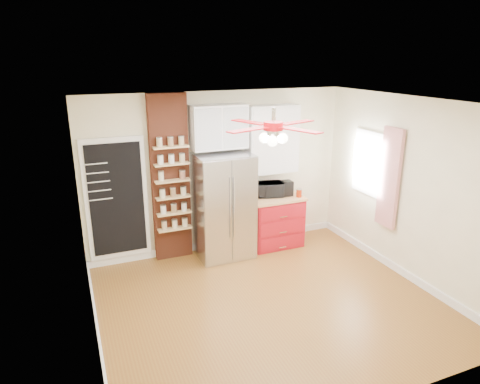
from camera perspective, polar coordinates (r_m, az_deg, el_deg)
name	(u,v)px	position (r m, az deg, el deg)	size (l,w,h in m)	color
floor	(269,303)	(6.07, 3.91, -14.50)	(4.50, 4.50, 0.00)	brown
ceiling	(274,103)	(5.16, 4.55, 11.74)	(4.50, 4.50, 0.00)	white
wall_back	(219,172)	(7.23, -2.87, 2.63)	(4.50, 0.02, 2.70)	#F7F0C6
wall_front	(374,285)	(3.95, 17.48, -11.69)	(4.50, 0.02, 2.70)	#F7F0C6
wall_left	(85,238)	(4.96, -19.92, -5.75)	(0.02, 4.00, 2.70)	#F7F0C6
wall_right	(409,190)	(6.74, 21.60, 0.23)	(0.02, 4.00, 2.70)	#F7F0C6
chalkboard	(117,199)	(6.91, -16.12, -0.96)	(0.95, 0.05, 1.95)	white
brick_pillar	(170,179)	(6.93, -9.28, 1.73)	(0.60, 0.16, 2.70)	brown
fridge	(224,206)	(7.02, -2.17, -1.89)	(0.90, 0.70, 1.75)	silver
upper_glass_cabinet	(219,127)	(6.88, -2.87, 8.67)	(0.90, 0.35, 0.70)	white
red_cabinet	(275,221)	(7.58, 4.64, -3.83)	(0.94, 0.64, 0.90)	#A4111B
upper_shelf_unit	(272,139)	(7.33, 4.31, 7.02)	(0.90, 0.30, 1.15)	white
window	(369,163)	(7.32, 16.87, 3.68)	(0.04, 0.75, 1.05)	white
curtain	(389,178)	(6.91, 19.30, 1.77)	(0.06, 0.40, 1.55)	#B3171A
ceiling_fan	(273,126)	(5.20, 4.47, 8.72)	(1.40, 1.40, 0.44)	silver
toaster_oven	(270,189)	(7.41, 3.97, 0.35)	(0.45, 0.30, 0.25)	black
coffee_maker	(287,188)	(7.49, 6.25, 0.53)	(0.18, 0.19, 0.26)	black
canister_left	(299,193)	(7.44, 7.87, -0.16)	(0.09, 0.09, 0.14)	#A12708
canister_right	(289,190)	(7.60, 6.62, 0.33)	(0.10, 0.10, 0.14)	#A51109
pantry_jar_oats	(161,176)	(6.76, -10.48, 2.09)	(0.09, 0.09, 0.14)	beige
pantry_jar_beans	(182,175)	(6.82, -7.69, 2.30)	(0.10, 0.10, 0.13)	#93614B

